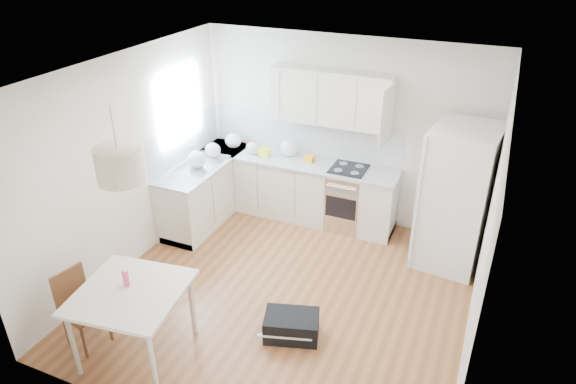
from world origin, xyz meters
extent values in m
plane|color=brown|center=(0.00, 0.00, 0.00)|extent=(4.20, 4.20, 0.00)
plane|color=white|center=(0.00, 0.00, 2.70)|extent=(4.20, 4.20, 0.00)
plane|color=white|center=(0.00, 2.10, 1.35)|extent=(4.20, 0.00, 4.20)
plane|color=white|center=(-2.10, 0.00, 1.35)|extent=(0.00, 4.20, 4.20)
plane|color=white|center=(2.10, 0.00, 1.35)|extent=(0.00, 4.20, 4.20)
cube|color=#BFE0F9|center=(-2.09, 1.15, 1.75)|extent=(0.02, 1.00, 1.00)
cube|color=silver|center=(-0.60, 1.80, 0.44)|extent=(3.00, 0.60, 0.88)
cube|color=silver|center=(-1.80, 1.20, 0.44)|extent=(0.60, 1.80, 0.88)
cube|color=#B6B9BC|center=(-0.60, 1.80, 0.90)|extent=(3.02, 0.64, 0.04)
cube|color=#B6B9BC|center=(-1.80, 1.20, 0.90)|extent=(0.64, 1.82, 0.04)
cube|color=silver|center=(-0.60, 2.09, 1.21)|extent=(3.00, 0.01, 0.58)
cube|color=silver|center=(-2.09, 1.20, 1.21)|extent=(0.01, 1.80, 0.58)
cube|color=silver|center=(-0.15, 1.94, 1.88)|extent=(1.70, 0.32, 0.75)
cube|color=beige|center=(-1.01, -1.49, 0.78)|extent=(1.14, 1.14, 0.04)
cylinder|color=silver|center=(-1.37, -1.97, 0.38)|extent=(0.05, 0.05, 0.76)
cylinder|color=silver|center=(-0.53, -1.85, 0.38)|extent=(0.05, 0.05, 0.76)
cylinder|color=silver|center=(-1.49, -1.12, 0.38)|extent=(0.05, 0.05, 0.76)
cylinder|color=silver|center=(-0.64, -1.01, 0.38)|extent=(0.05, 0.05, 0.76)
cylinder|color=#D73B65|center=(-1.08, -1.43, 0.91)|extent=(0.08, 0.08, 0.21)
cube|color=black|center=(0.36, -0.64, 0.13)|extent=(0.67, 0.53, 0.27)
cylinder|color=beige|center=(-0.87, -1.48, 2.18)|extent=(0.51, 0.51, 0.31)
ellipsoid|color=white|center=(-1.67, 1.84, 1.03)|extent=(0.25, 0.21, 0.23)
ellipsoid|color=white|center=(-1.28, 1.74, 1.01)|extent=(0.21, 0.18, 0.19)
ellipsoid|color=white|center=(-0.76, 1.89, 1.04)|extent=(0.27, 0.23, 0.25)
ellipsoid|color=white|center=(-1.78, 1.43, 1.03)|extent=(0.24, 0.20, 0.21)
ellipsoid|color=white|center=(-1.79, 1.01, 1.04)|extent=(0.27, 0.23, 0.25)
cube|color=orange|center=(-0.40, 1.81, 0.97)|extent=(0.16, 0.12, 0.10)
cube|color=yellow|center=(-1.10, 1.76, 0.98)|extent=(0.17, 0.12, 0.11)
cube|color=red|center=(-1.37, 1.89, 0.97)|extent=(0.18, 0.17, 0.11)
camera|label=1|loc=(1.99, -4.54, 3.99)|focal=32.00mm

